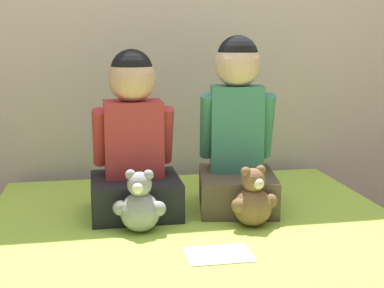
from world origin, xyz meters
TOP-DOWN VIEW (x-y plane):
  - child_on_left at (-0.22, 0.43)m, footprint 0.34×0.32m
  - child_on_right at (0.20, 0.43)m, footprint 0.35×0.40m
  - teddy_bear_held_by_left_child at (-0.22, 0.20)m, footprint 0.18×0.14m
  - teddy_bear_held_by_right_child at (0.19, 0.18)m, footprint 0.18×0.14m
  - sign_card at (0.01, -0.07)m, footprint 0.21×0.15m

SIDE VIEW (x-z plane):
  - sign_card at x=0.01m, z-range 0.37..0.37m
  - teddy_bear_held_by_right_child at x=0.19m, z-range 0.35..0.57m
  - teddy_bear_held_by_left_child at x=-0.22m, z-range 0.35..0.57m
  - child_on_left at x=-0.22m, z-range 0.32..0.96m
  - child_on_right at x=0.20m, z-range 0.32..1.01m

